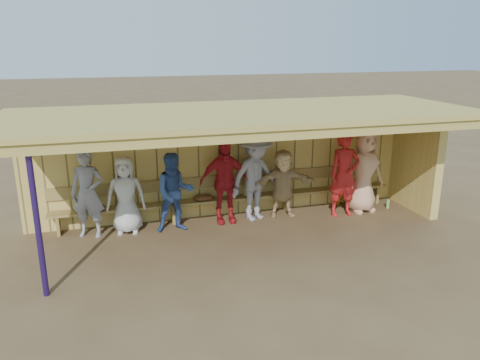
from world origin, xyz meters
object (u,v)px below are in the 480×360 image
object	(u,v)px
player_a	(88,193)
player_h	(364,171)
player_b	(126,195)
player_f	(283,183)
bench	(230,193)
player_d	(224,182)
player_c	(175,193)
player_e	(256,177)
player_g	(344,174)

from	to	relation	value
player_a	player_h	size ratio (longest dim) A/B	0.94
player_b	player_f	bearing A→B (deg)	7.08
player_a	player_b	bearing A→B (deg)	17.54
player_f	player_a	bearing A→B (deg)	-171.94
player_h	bench	world-z (taller)	player_h
player_b	player_d	size ratio (longest dim) A/B	0.88
player_c	player_f	size ratio (longest dim) A/B	1.09
player_f	bench	bearing A→B (deg)	172.76
player_e	player_f	size ratio (longest dim) A/B	1.27
player_e	player_g	size ratio (longest dim) A/B	1.02
player_b	player_h	size ratio (longest dim) A/B	0.84
player_g	player_h	world-z (taller)	player_h
player_c	bench	distance (m)	1.42
player_a	player_e	world-z (taller)	player_e
player_b	player_c	world-z (taller)	player_c
player_a	player_g	distance (m)	5.40
player_d	player_f	size ratio (longest dim) A/B	1.20
player_a	bench	world-z (taller)	player_a
player_c	player_h	world-z (taller)	player_h
player_a	player_d	bearing A→B (deg)	17.70
player_a	player_h	distance (m)	5.95
player_d	bench	size ratio (longest dim) A/B	0.24
player_c	player_e	size ratio (longest dim) A/B	0.85
player_e	player_f	distance (m)	0.68
player_d	bench	bearing A→B (deg)	54.74
player_e	player_f	bearing A→B (deg)	-17.16
player_b	player_e	world-z (taller)	player_e
player_h	player_d	bearing A→B (deg)	168.71
player_d	player_e	distance (m)	0.69
player_c	player_g	distance (m)	3.72
player_b	bench	size ratio (longest dim) A/B	0.21
player_f	player_h	bearing A→B (deg)	1.11
player_g	bench	distance (m)	2.54
player_a	player_f	xyz separation A→B (m)	(4.09, 0.00, -0.14)
player_a	player_b	xyz separation A→B (m)	(0.72, -0.00, -0.09)
player_a	player_e	size ratio (longest dim) A/B	0.93
player_d	player_e	size ratio (longest dim) A/B	0.94
player_b	player_g	distance (m)	4.68
player_c	player_g	xyz separation A→B (m)	(3.71, -0.13, 0.12)
player_a	player_b	distance (m)	0.73
player_d	player_f	bearing A→B (deg)	-0.10
player_e	player_f	world-z (taller)	player_e
player_c	player_e	xyz separation A→B (m)	(1.77, 0.17, 0.14)
player_a	player_g	world-z (taller)	player_g
player_c	player_e	world-z (taller)	player_e
player_b	player_h	distance (m)	5.23
player_b	player_f	xyz separation A→B (m)	(3.37, 0.00, -0.04)
player_c	bench	size ratio (longest dim) A/B	0.22
player_a	player_g	bearing A→B (deg)	14.22
player_d	player_c	bearing A→B (deg)	-169.84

